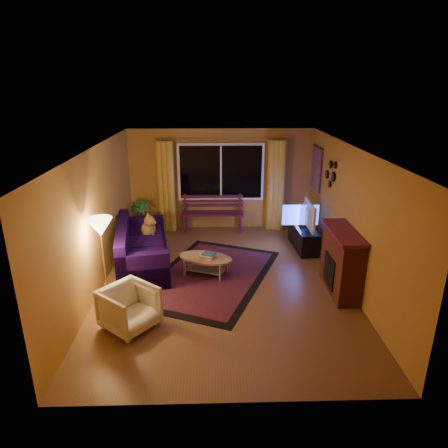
{
  "coord_description": "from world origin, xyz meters",
  "views": [
    {
      "loc": [
        -0.2,
        -6.69,
        3.55
      ],
      "look_at": [
        0.0,
        0.3,
        1.05
      ],
      "focal_mm": 32.0,
      "sensor_mm": 36.0,
      "label": 1
    }
  ],
  "objects_px": {
    "tv_console": "(303,238)",
    "coffee_table": "(206,266)",
    "sofa": "(143,246)",
    "bench": "(213,222)",
    "armchair": "(129,306)",
    "floor_lamp": "(104,262)"
  },
  "relations": [
    {
      "from": "tv_console",
      "to": "coffee_table",
      "type": "bearing_deg",
      "value": -153.25
    },
    {
      "from": "sofa",
      "to": "tv_console",
      "type": "xyz_separation_m",
      "value": [
        3.44,
        0.84,
        -0.2
      ]
    },
    {
      "from": "bench",
      "to": "coffee_table",
      "type": "xyz_separation_m",
      "value": [
        -0.14,
        -2.45,
        -0.04
      ]
    },
    {
      "from": "bench",
      "to": "armchair",
      "type": "distance_m",
      "value": 4.36
    },
    {
      "from": "bench",
      "to": "floor_lamp",
      "type": "distance_m",
      "value": 3.91
    },
    {
      "from": "bench",
      "to": "sofa",
      "type": "relative_size",
      "value": 0.69
    },
    {
      "from": "coffee_table",
      "to": "bench",
      "type": "bearing_deg",
      "value": 86.76
    },
    {
      "from": "bench",
      "to": "coffee_table",
      "type": "height_order",
      "value": "bench"
    },
    {
      "from": "floor_lamp",
      "to": "coffee_table",
      "type": "xyz_separation_m",
      "value": [
        1.65,
        0.99,
        -0.57
      ]
    },
    {
      "from": "coffee_table",
      "to": "floor_lamp",
      "type": "bearing_deg",
      "value": -148.93
    },
    {
      "from": "floor_lamp",
      "to": "coffee_table",
      "type": "bearing_deg",
      "value": 31.07
    },
    {
      "from": "sofa",
      "to": "armchair",
      "type": "xyz_separation_m",
      "value": [
        0.14,
        -2.16,
        -0.08
      ]
    },
    {
      "from": "armchair",
      "to": "coffee_table",
      "type": "bearing_deg",
      "value": 6.57
    },
    {
      "from": "bench",
      "to": "tv_console",
      "type": "relative_size",
      "value": 1.28
    },
    {
      "from": "floor_lamp",
      "to": "tv_console",
      "type": "relative_size",
      "value": 1.28
    },
    {
      "from": "bench",
      "to": "tv_console",
      "type": "height_order",
      "value": "tv_console"
    },
    {
      "from": "bench",
      "to": "tv_console",
      "type": "distance_m",
      "value": 2.35
    },
    {
      "from": "sofa",
      "to": "floor_lamp",
      "type": "relative_size",
      "value": 1.45
    },
    {
      "from": "sofa",
      "to": "tv_console",
      "type": "relative_size",
      "value": 1.86
    },
    {
      "from": "armchair",
      "to": "floor_lamp",
      "type": "xyz_separation_m",
      "value": [
        -0.52,
        0.74,
        0.39
      ]
    },
    {
      "from": "armchair",
      "to": "floor_lamp",
      "type": "distance_m",
      "value": 0.99
    },
    {
      "from": "floor_lamp",
      "to": "coffee_table",
      "type": "distance_m",
      "value": 2.0
    }
  ]
}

